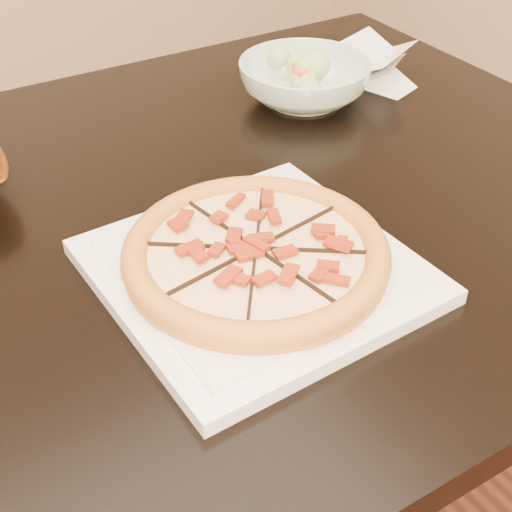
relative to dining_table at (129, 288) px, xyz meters
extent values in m
cube|color=black|center=(0.00, 0.00, 0.07)|extent=(1.52, 1.01, 0.04)
cylinder|color=black|center=(0.66, 0.40, -0.30)|extent=(0.07, 0.07, 0.71)
cube|color=silver|center=(0.09, -0.17, 0.10)|extent=(0.32, 0.32, 0.02)
cube|color=silver|center=(0.09, -0.17, 0.11)|extent=(0.28, 0.28, 0.00)
cylinder|color=#C07C23|center=(0.09, -0.17, 0.12)|extent=(0.29, 0.29, 0.01)
torus|color=#C07C23|center=(0.09, -0.17, 0.13)|extent=(0.29, 0.29, 0.03)
cylinder|color=beige|center=(0.09, -0.17, 0.13)|extent=(0.24, 0.24, 0.01)
cube|color=black|center=(0.09, -0.17, 0.13)|extent=(0.04, 0.29, 0.01)
cube|color=black|center=(0.09, -0.17, 0.13)|extent=(0.23, 0.18, 0.01)
cube|color=black|center=(0.09, -0.17, 0.13)|extent=(0.29, 0.04, 0.01)
cube|color=black|center=(0.09, -0.17, 0.13)|extent=(0.18, 0.23, 0.01)
cube|color=maroon|center=(0.11, -0.17, 0.14)|extent=(0.03, 0.02, 0.00)
cube|color=maroon|center=(0.13, -0.15, 0.14)|extent=(0.03, 0.02, 0.00)
cube|color=maroon|center=(0.15, -0.13, 0.14)|extent=(0.03, 0.02, 0.00)
cube|color=maroon|center=(0.11, -0.15, 0.14)|extent=(0.03, 0.03, 0.00)
cube|color=maroon|center=(0.12, -0.12, 0.14)|extent=(0.03, 0.03, 0.00)
cube|color=maroon|center=(0.12, -0.09, 0.14)|extent=(0.02, 0.03, 0.00)
cube|color=maroon|center=(0.09, -0.13, 0.14)|extent=(0.02, 0.03, 0.00)
cube|color=maroon|center=(0.09, -0.11, 0.14)|extent=(0.01, 0.02, 0.00)
cube|color=maroon|center=(0.07, -0.08, 0.14)|extent=(0.02, 0.03, 0.00)
cube|color=maroon|center=(0.07, -0.13, 0.14)|extent=(0.02, 0.03, 0.00)
cube|color=maroon|center=(0.04, -0.11, 0.14)|extent=(0.03, 0.03, 0.00)
cube|color=maroon|center=(0.07, -0.15, 0.14)|extent=(0.03, 0.03, 0.00)
cube|color=maroon|center=(0.04, -0.14, 0.14)|extent=(0.03, 0.02, 0.00)
cube|color=maroon|center=(0.01, -0.15, 0.14)|extent=(0.03, 0.02, 0.00)
cube|color=maroon|center=(0.05, -0.17, 0.14)|extent=(0.03, 0.02, 0.00)
cube|color=maroon|center=(0.03, -0.18, 0.14)|extent=(0.03, 0.02, 0.00)
cube|color=maroon|center=(0.00, -0.20, 0.14)|extent=(0.03, 0.02, 0.00)
cube|color=maroon|center=(0.05, -0.19, 0.14)|extent=(0.03, 0.02, 0.00)
cube|color=maroon|center=(0.04, -0.22, 0.14)|extent=(0.03, 0.03, 0.00)
cube|color=maroon|center=(0.07, -0.19, 0.14)|extent=(0.03, 0.03, 0.00)
cube|color=maroon|center=(0.07, -0.22, 0.14)|extent=(0.02, 0.03, 0.00)
cube|color=maroon|center=(0.07, -0.25, 0.14)|extent=(0.02, 0.03, 0.00)
cube|color=maroon|center=(0.09, -0.20, 0.14)|extent=(0.01, 0.02, 0.00)
cube|color=maroon|center=(0.10, -0.23, 0.14)|extent=(0.02, 0.03, 0.00)
cube|color=maroon|center=(0.12, -0.25, 0.14)|extent=(0.02, 0.03, 0.00)
cube|color=maroon|center=(0.11, -0.20, 0.14)|extent=(0.03, 0.03, 0.00)
cube|color=maroon|center=(0.14, -0.21, 0.14)|extent=(0.03, 0.03, 0.00)
cube|color=maroon|center=(0.17, -0.21, 0.14)|extent=(0.03, 0.02, 0.00)
cube|color=maroon|center=(0.13, -0.18, 0.14)|extent=(0.03, 0.02, 0.00)
cube|color=maroon|center=(0.16, -0.18, 0.14)|extent=(0.03, 0.02, 0.00)
imported|color=silver|center=(0.41, 0.17, 0.13)|extent=(0.23, 0.23, 0.07)
sphere|color=#BDDE88|center=(0.41, 0.17, 0.18)|extent=(0.04, 0.04, 0.04)
sphere|color=#BDDE88|center=(0.42, 0.18, 0.18)|extent=(0.04, 0.04, 0.04)
sphere|color=#BDDE88|center=(0.41, 0.21, 0.18)|extent=(0.04, 0.04, 0.04)
sphere|color=#BDDE88|center=(0.40, 0.18, 0.18)|extent=(0.04, 0.04, 0.04)
sphere|color=#BDDE88|center=(0.38, 0.18, 0.18)|extent=(0.04, 0.04, 0.04)
sphere|color=#BDDE88|center=(0.40, 0.17, 0.18)|extent=(0.04, 0.04, 0.04)
sphere|color=#BDDE88|center=(0.39, 0.15, 0.18)|extent=(0.04, 0.04, 0.04)
sphere|color=#BDDE88|center=(0.41, 0.13, 0.18)|extent=(0.04, 0.04, 0.04)
sphere|color=#BDDE88|center=(0.42, 0.16, 0.18)|extent=(0.04, 0.04, 0.04)
cube|color=#F5603D|center=(0.43, 0.19, 0.17)|extent=(0.02, 0.02, 0.01)
cube|color=#F5603D|center=(0.39, 0.20, 0.17)|extent=(0.02, 0.02, 0.01)
cube|color=#F5603D|center=(0.37, 0.17, 0.17)|extent=(0.02, 0.02, 0.01)
cube|color=#F5603D|center=(0.40, 0.14, 0.17)|extent=(0.02, 0.02, 0.01)
cube|color=#F5603D|center=(0.43, 0.15, 0.17)|extent=(0.02, 0.02, 0.01)
camera|label=1|loc=(-0.26, -0.69, 0.60)|focal=50.00mm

